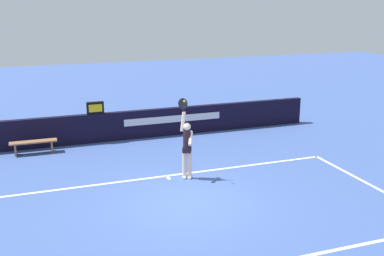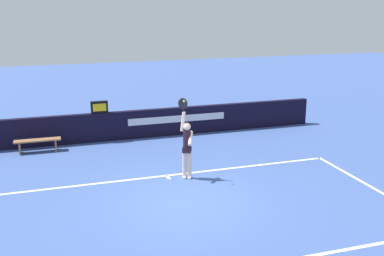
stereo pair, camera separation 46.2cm
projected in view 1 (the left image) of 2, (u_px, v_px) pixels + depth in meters
ground_plane at (188, 202)px, 12.53m from camera, size 60.00×60.00×0.00m
court_lines at (197, 212)px, 11.92m from camera, size 11.06×5.61×0.00m
back_wall at (135, 125)px, 18.19m from camera, size 14.85×0.24×1.12m
speed_display at (95, 108)px, 17.49m from camera, size 0.64×0.15×0.46m
tennis_player at (187, 146)px, 13.94m from camera, size 0.48×0.51×2.52m
tennis_ball at (184, 101)px, 13.32m from camera, size 0.07×0.07×0.07m
courtside_bench_near at (33, 144)px, 16.42m from camera, size 1.62×0.37×0.46m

